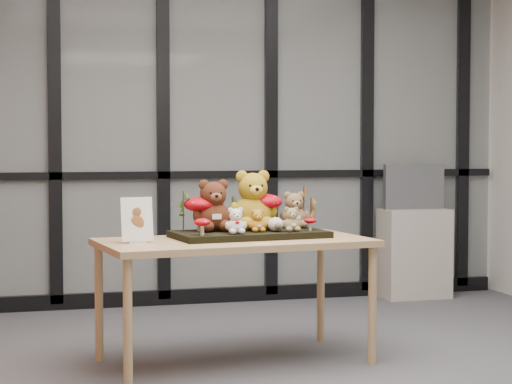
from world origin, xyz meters
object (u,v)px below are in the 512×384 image
object	(u,v)px
bear_pooh_yellow	(253,197)
bear_small_yellow	(257,220)
display_table	(235,250)
bear_beige_small	(292,218)
mushroom_back_right	(265,209)
bear_brown_medium	(213,203)
mushroom_back_left	(201,212)
mushroom_front_left	(202,226)
sign_holder	(137,222)
mushroom_front_right	(310,223)
bear_tan_back	(294,208)
plush_cream_hedgehog	(276,224)
bear_white_bow	(236,219)
diorama_tray	(249,234)
cabinet	(414,253)
monitor	(414,187)

from	to	relation	value
bear_pooh_yellow	bear_small_yellow	world-z (taller)	bear_pooh_yellow
display_table	bear_small_yellow	xyz separation A→B (m)	(0.14, 0.01, 0.18)
bear_pooh_yellow	bear_beige_small	xyz separation A→B (m)	(0.19, -0.20, -0.12)
mushroom_back_right	bear_brown_medium	bearing A→B (deg)	-168.11
mushroom_back_right	mushroom_back_left	bearing A→B (deg)	-174.27
mushroom_front_left	sign_holder	xyz separation A→B (m)	(-0.37, 0.06, 0.02)
mushroom_front_right	mushroom_back_left	bearing A→B (deg)	167.01
bear_tan_back	plush_cream_hedgehog	distance (m)	0.29
bear_tan_back	mushroom_back_left	world-z (taller)	bear_tan_back
bear_beige_small	plush_cream_hedgehog	bearing A→B (deg)	160.48
bear_small_yellow	mushroom_front_left	world-z (taller)	bear_small_yellow
mushroom_back_left	plush_cream_hedgehog	bearing A→B (deg)	-20.97
mushroom_front_left	bear_white_bow	bearing A→B (deg)	10.01
bear_small_yellow	mushroom_back_left	world-z (taller)	mushroom_back_left
bear_beige_small	mushroom_back_left	world-z (taller)	mushroom_back_left
display_table	sign_holder	size ratio (longest dim) A/B	6.37
bear_small_yellow	mushroom_back_left	bearing A→B (deg)	146.99
bear_pooh_yellow	bear_small_yellow	bearing A→B (deg)	-102.70
diorama_tray	mushroom_front_right	world-z (taller)	mushroom_front_right
bear_white_bow	sign_holder	size ratio (longest dim) A/B	0.65
cabinet	bear_small_yellow	bearing A→B (deg)	-135.44
bear_white_bow	bear_beige_small	world-z (taller)	bear_white_bow
diorama_tray	bear_white_bow	xyz separation A→B (m)	(-0.12, -0.15, 0.10)
plush_cream_hedgehog	mushroom_back_right	world-z (taller)	mushroom_back_right
cabinet	bear_white_bow	bearing A→B (deg)	-136.49
diorama_tray	display_table	bearing A→B (deg)	-153.43
sign_holder	diorama_tray	bearing A→B (deg)	4.79
bear_tan_back	bear_small_yellow	distance (m)	0.36
plush_cream_hedgehog	mushroom_back_left	size ratio (longest dim) A/B	0.42
bear_pooh_yellow	mushroom_front_right	bearing A→B (deg)	-35.39
bear_brown_medium	bear_beige_small	world-z (taller)	bear_brown_medium
plush_cream_hedgehog	mushroom_front_right	world-z (taller)	plush_cream_hedgehog
bear_white_bow	sign_holder	distance (m)	0.57
diorama_tray	bear_white_bow	distance (m)	0.22
mushroom_front_right	cabinet	world-z (taller)	mushroom_front_right
bear_small_yellow	mushroom_back_right	bearing A→B (deg)	55.18
bear_white_bow	mushroom_back_left	size ratio (longest dim) A/B	0.75
bear_brown_medium	cabinet	size ratio (longest dim) A/B	0.45
bear_beige_small	sign_holder	size ratio (longest dim) A/B	0.63
bear_tan_back	mushroom_back_right	size ratio (longest dim) A/B	1.05
mushroom_front_right	bear_small_yellow	bearing A→B (deg)	-179.27
bear_pooh_yellow	monitor	distance (m)	2.53
display_table	bear_tan_back	world-z (taller)	bear_tan_back
bear_white_bow	cabinet	distance (m)	2.86
bear_white_bow	mushroom_front_left	size ratio (longest dim) A/B	1.57
bear_white_bow	monitor	size ratio (longest dim) A/B	0.32
plush_cream_hedgehog	bear_white_bow	bearing A→B (deg)	-171.95
display_table	mushroom_back_left	world-z (taller)	mushroom_back_left
bear_brown_medium	bear_white_bow	xyz separation A→B (m)	(0.09, -0.20, -0.09)
mushroom_front_left	sign_holder	distance (m)	0.37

